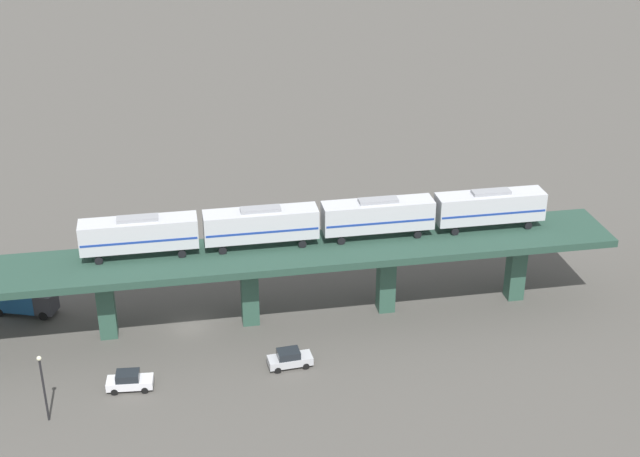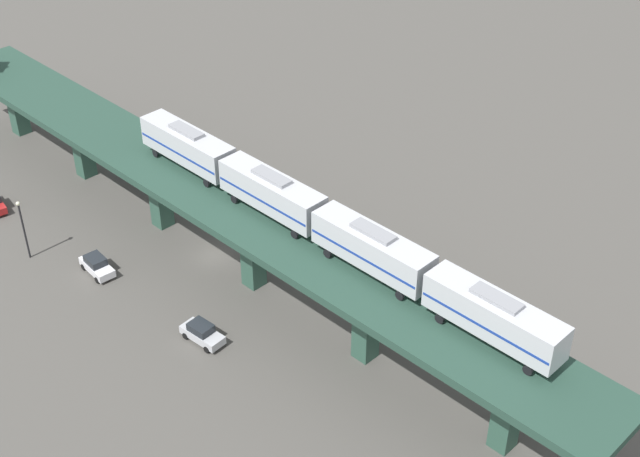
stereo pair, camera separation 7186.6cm
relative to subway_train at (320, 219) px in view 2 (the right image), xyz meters
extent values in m
plane|color=#4C4944|center=(0.34, -14.46, -10.96)|extent=(400.00, 400.00, 0.00)
cube|color=#244135|center=(0.34, -14.46, -2.94)|extent=(15.15, 92.37, 0.80)
cube|color=#2D5142|center=(-2.50, -52.86, -7.15)|extent=(1.93, 1.93, 7.62)
cube|color=#2D5142|center=(-1.40, -37.90, -7.15)|extent=(1.93, 1.93, 7.62)
cube|color=#2D5142|center=(-0.29, -22.94, -7.15)|extent=(1.93, 1.93, 7.62)
cube|color=#2D5142|center=(0.81, -7.98, -7.15)|extent=(1.93, 1.93, 7.62)
cube|color=#2D5142|center=(1.92, 6.98, -7.15)|extent=(1.93, 1.93, 7.62)
cube|color=#2D5142|center=(3.02, 21.94, -7.15)|extent=(1.93, 1.93, 7.62)
cube|color=silver|center=(-1.39, -18.85, 0.00)|extent=(3.68, 12.17, 3.10)
cube|color=navy|center=(-1.39, -18.85, -0.30)|extent=(3.70, 11.94, 0.24)
cube|color=gray|center=(-1.39, -18.85, 1.73)|extent=(1.71, 4.29, 0.36)
cylinder|color=black|center=(-2.89, -22.95, -2.12)|extent=(0.28, 0.85, 0.84)
cylinder|color=black|center=(-0.51, -23.12, -2.12)|extent=(0.28, 0.85, 0.84)
cylinder|color=black|center=(-2.27, -14.57, -2.12)|extent=(0.28, 0.85, 0.84)
cylinder|color=black|center=(0.10, -14.75, -2.12)|extent=(0.28, 0.85, 0.84)
cube|color=silver|center=(-0.46, -6.28, 0.00)|extent=(3.68, 12.17, 3.10)
cube|color=navy|center=(-0.46, -6.28, -0.30)|extent=(3.70, 11.94, 0.24)
cube|color=gray|center=(-0.46, -6.28, 1.73)|extent=(1.71, 4.29, 0.36)
cylinder|color=black|center=(-1.96, -10.38, -2.12)|extent=(0.28, 0.85, 0.84)
cylinder|color=black|center=(0.41, -10.56, -2.12)|extent=(0.28, 0.85, 0.84)
cylinder|color=black|center=(-1.34, -2.01, -2.12)|extent=(0.28, 0.85, 0.84)
cylinder|color=black|center=(1.03, -2.18, -2.12)|extent=(0.28, 0.85, 0.84)
cube|color=silver|center=(0.46, 6.28, 0.00)|extent=(3.68, 12.17, 3.10)
cube|color=navy|center=(0.46, 6.28, -0.30)|extent=(3.70, 11.94, 0.24)
cube|color=gray|center=(0.46, 6.28, 1.73)|extent=(1.71, 4.29, 0.36)
cylinder|color=black|center=(-1.03, 2.18, -2.12)|extent=(0.28, 0.85, 0.84)
cylinder|color=black|center=(1.34, 2.01, -2.12)|extent=(0.28, 0.85, 0.84)
cylinder|color=black|center=(-0.41, 10.56, -2.12)|extent=(0.28, 0.85, 0.84)
cylinder|color=black|center=(1.96, 10.38, -2.12)|extent=(0.28, 0.85, 0.84)
cube|color=silver|center=(1.39, 18.85, 0.00)|extent=(3.68, 12.17, 3.10)
cube|color=navy|center=(1.39, 18.85, -0.30)|extent=(3.70, 11.94, 0.24)
cube|color=gray|center=(1.39, 18.85, 1.73)|extent=(1.71, 4.29, 0.36)
cylinder|color=black|center=(-0.10, 14.75, -2.12)|extent=(0.28, 0.85, 0.84)
cylinder|color=black|center=(2.27, 14.57, -2.12)|extent=(0.28, 0.85, 0.84)
cylinder|color=black|center=(0.51, 23.12, -2.12)|extent=(0.28, 0.85, 0.84)
cylinder|color=black|center=(2.89, 22.95, -2.12)|extent=(0.28, 0.85, 0.84)
cylinder|color=black|center=(9.71, -38.11, -10.63)|extent=(0.40, 0.70, 0.66)
cube|color=#B7BABF|center=(10.07, -5.69, -10.23)|extent=(1.82, 4.41, 0.80)
cube|color=#1E2328|center=(10.06, -5.84, -9.45)|extent=(1.65, 2.21, 0.76)
cylinder|color=black|center=(9.21, -7.12, -10.63)|extent=(0.24, 0.66, 0.66)
cylinder|color=black|center=(10.92, -7.12, -10.63)|extent=(0.24, 0.66, 0.66)
cylinder|color=black|center=(9.22, -4.26, -10.63)|extent=(0.24, 0.66, 0.66)
cylinder|color=black|center=(10.93, -4.26, -10.63)|extent=(0.24, 0.66, 0.66)
cube|color=silver|center=(9.90, -21.40, -10.23)|extent=(2.47, 4.63, 0.80)
cube|color=#1E2328|center=(9.87, -21.54, -9.45)|extent=(1.97, 2.43, 0.76)
cylinder|color=black|center=(8.83, -22.67, -10.63)|extent=(0.34, 0.69, 0.66)
cylinder|color=black|center=(10.51, -22.94, -10.63)|extent=(0.34, 0.69, 0.66)
cylinder|color=black|center=(9.28, -19.85, -10.63)|extent=(0.34, 0.69, 0.66)
cylinder|color=black|center=(10.96, -20.12, -10.63)|extent=(0.34, 0.69, 0.66)
cube|color=#333338|center=(-6.14, -29.32, -9.31)|extent=(2.83, 2.72, 2.30)
cube|color=#1E5184|center=(-7.62, -32.61, -9.11)|extent=(4.22, 5.69, 2.70)
cylinder|color=black|center=(-5.24, -29.73, -10.46)|extent=(0.73, 1.06, 1.00)
cylinder|color=black|center=(-7.05, -28.92, -10.46)|extent=(0.73, 1.06, 1.00)
cylinder|color=black|center=(-7.31, -34.45, -10.46)|extent=(0.73, 1.06, 1.00)
cylinder|color=black|center=(-9.20, -33.61, -10.46)|extent=(0.73, 1.06, 1.00)
cylinder|color=black|center=(12.85, -28.94, -7.71)|extent=(0.20, 0.20, 6.50)
sphere|color=beige|center=(12.85, -28.94, -4.24)|extent=(0.44, 0.44, 0.44)
camera|label=1|loc=(82.56, -21.36, 40.29)|focal=50.00mm
camera|label=2|loc=(50.11, 42.60, 44.81)|focal=50.00mm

